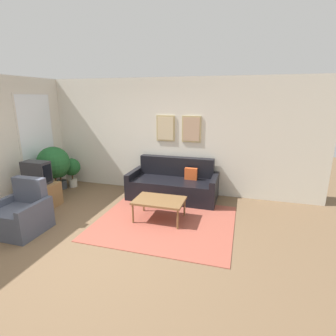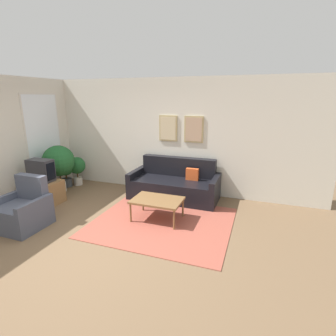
% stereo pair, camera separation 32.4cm
% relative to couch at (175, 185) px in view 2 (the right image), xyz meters
% --- Properties ---
extents(ground_plane, '(16.00, 16.00, 0.00)m').
position_rel_couch_xyz_m(ground_plane, '(-0.74, -2.22, -0.31)').
color(ground_plane, brown).
extents(area_rug, '(2.51, 2.14, 0.01)m').
position_rel_couch_xyz_m(area_rug, '(0.17, -1.26, -0.30)').
color(area_rug, '#9E4C3D').
rests_on(area_rug, ground_plane).
extents(wall_back, '(8.00, 0.09, 2.70)m').
position_rel_couch_xyz_m(wall_back, '(-0.73, 0.47, 1.04)').
color(wall_back, beige).
rests_on(wall_back, ground_plane).
extents(wall_left_window, '(0.08, 8.00, 2.70)m').
position_rel_couch_xyz_m(wall_left_window, '(-3.27, -1.57, 1.05)').
color(wall_left_window, beige).
rests_on(wall_left_window, ground_plane).
extents(couch, '(2.00, 0.90, 0.90)m').
position_rel_couch_xyz_m(couch, '(0.00, 0.00, 0.00)').
color(couch, black).
rests_on(couch, ground_plane).
extents(coffee_table, '(0.93, 0.62, 0.41)m').
position_rel_couch_xyz_m(coffee_table, '(0.04, -1.18, 0.07)').
color(coffee_table, brown).
rests_on(coffee_table, ground_plane).
extents(tv_stand, '(0.78, 0.50, 0.50)m').
position_rel_couch_xyz_m(tv_stand, '(-2.64, -1.24, -0.06)').
color(tv_stand, olive).
rests_on(tv_stand, ground_plane).
extents(tv, '(0.56, 0.28, 0.48)m').
position_rel_couch_xyz_m(tv, '(-2.63, -1.24, 0.43)').
color(tv, '#2D2D33').
rests_on(tv, tv_stand).
extents(armchair, '(0.79, 0.76, 0.90)m').
position_rel_couch_xyz_m(armchair, '(-2.12, -2.24, -0.01)').
color(armchair, '#474C5B').
rests_on(armchair, ground_plane).
extents(potted_plant_tall, '(0.74, 0.74, 1.15)m').
position_rel_couch_xyz_m(potted_plant_tall, '(-2.77, -0.55, 0.45)').
color(potted_plant_tall, beige).
rests_on(potted_plant_tall, ground_plane).
extents(potted_plant_by_window, '(0.44, 0.44, 0.75)m').
position_rel_couch_xyz_m(potted_plant_by_window, '(-2.72, 0.02, 0.18)').
color(potted_plant_by_window, beige).
rests_on(potted_plant_by_window, ground_plane).
extents(potted_plant_small, '(0.40, 0.40, 0.71)m').
position_rel_couch_xyz_m(potted_plant_small, '(-2.91, -0.19, 0.12)').
color(potted_plant_small, '#383D42').
rests_on(potted_plant_small, ground_plane).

